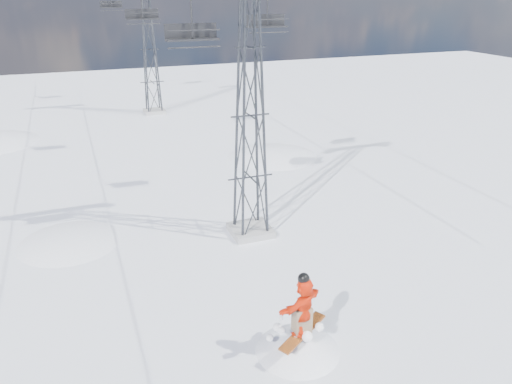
% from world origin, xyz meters
% --- Properties ---
extents(ground, '(120.00, 120.00, 0.00)m').
position_xyz_m(ground, '(0.00, 0.00, 0.00)').
color(ground, white).
rests_on(ground, ground).
extents(snow_terrain, '(39.00, 37.00, 22.00)m').
position_xyz_m(snow_terrain, '(-4.77, 21.24, -9.59)').
color(snow_terrain, white).
rests_on(snow_terrain, ground).
extents(lift_tower_near, '(5.20, 1.80, 11.43)m').
position_xyz_m(lift_tower_near, '(0.80, 8.00, 5.47)').
color(lift_tower_near, '#999999').
rests_on(lift_tower_near, ground).
extents(lift_tower_far, '(5.20, 1.80, 11.43)m').
position_xyz_m(lift_tower_far, '(0.80, 33.00, 5.47)').
color(lift_tower_far, '#999999').
rests_on(lift_tower_far, ground).
extents(lift_chair_near, '(2.07, 0.59, 2.56)m').
position_xyz_m(lift_chair_near, '(-1.40, 8.49, 8.80)').
color(lift_chair_near, black).
rests_on(lift_chair_near, ground).
extents(lift_chair_mid, '(1.94, 0.56, 2.40)m').
position_xyz_m(lift_chair_mid, '(3.00, 11.71, 8.93)').
color(lift_chair_mid, black).
rests_on(lift_chair_mid, ground).
extents(lift_chair_far, '(2.00, 0.57, 2.48)m').
position_xyz_m(lift_chair_far, '(-1.40, 20.77, 8.87)').
color(lift_chair_far, black).
rests_on(lift_chair_far, ground).
extents(lift_chair_extra, '(2.00, 0.57, 2.48)m').
position_xyz_m(lift_chair_extra, '(-1.40, 39.14, 8.87)').
color(lift_chair_extra, black).
rests_on(lift_chair_extra, ground).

